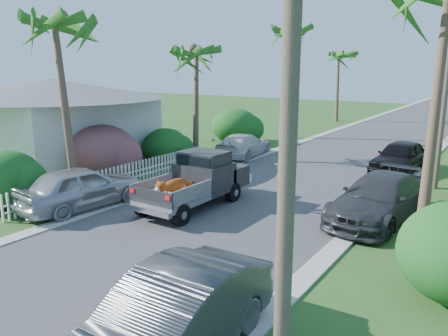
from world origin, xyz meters
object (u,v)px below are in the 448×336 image
Objects in this scene: pickup_truck at (200,179)px; palm_l_a at (58,19)px; utility_pole_b at (446,82)px; parked_car_rm at (379,199)px; utility_pole_a at (289,113)px; palm_l_b at (195,49)px; palm_l_c at (290,28)px; parked_car_rf at (400,157)px; parked_car_ln at (81,188)px; parked_car_lf at (243,145)px; palm_l_d at (340,54)px; parked_car_rn at (170,322)px; house_left at (52,125)px.

pickup_truck is 7.88m from palm_l_a.
utility_pole_b reaches higher than pickup_truck.
utility_pole_a is at bearing -77.73° from parked_car_rm.
utility_pole_b is (12.40, 1.00, -1.55)m from palm_l_b.
parked_car_rm is 19.42m from palm_l_c.
pickup_truck is at bearing -75.14° from palm_l_c.
palm_l_a is (-9.80, -12.26, 6.14)m from parked_car_rf.
utility_pole_b reaches higher than parked_car_ln.
parked_car_ln is at bearing 84.35° from parked_car_lf.
parked_car_rf is at bearing 62.22° from pickup_truck.
palm_l_d is (-0.30, 31.00, -0.49)m from palm_l_a.
palm_l_c reaches higher than utility_pole_a.
parked_car_rn is at bearing -56.21° from pickup_truck.
parked_car_ln is at bearing -79.24° from palm_l_b.
pickup_truck is 1.02× the size of parked_car_rn.
parked_car_ln is 32.01m from palm_l_d.
palm_l_c reaches higher than parked_car_rf.
parked_car_rn is 18.65m from parked_car_lf.
palm_l_c is at bearing 108.08° from parked_car_rn.
parked_car_rf is at bearing 26.45° from house_left.
utility_pole_b reaches higher than house_left.
pickup_truck is 1.09× the size of parked_car_lf.
parked_car_ln is 11.65m from parked_car_lf.
parked_car_rn is 0.61× the size of palm_l_a.
utility_pole_b reaches higher than palm_l_a.
parked_car_rf reaches higher than parked_car_lf.
palm_l_d reaches higher than pickup_truck.
pickup_truck is 29.52m from palm_l_d.
parked_car_ln is (-8.60, -12.73, 0.02)m from parked_car_rf.
parked_car_ln is at bearing -21.42° from palm_l_a.
palm_l_d reaches higher than palm_l_b.
palm_l_b is at bearing 122.47° from parked_car_rn.
palm_l_b is 0.82× the size of house_left.
pickup_truck is 0.57× the size of utility_pole_b.
palm_l_c reaches higher than house_left.
pickup_truck is 0.69× the size of palm_l_b.
palm_l_c is (-1.00, 7.82, 7.23)m from parked_car_lf.
palm_l_b is 0.96× the size of palm_l_d.
palm_l_a is (-1.20, 0.47, 6.12)m from parked_car_ln.
palm_l_a is at bearing -90.60° from palm_l_c.
parked_car_rn is 18.52m from palm_l_b.
palm_l_d is 38.02m from utility_pole_a.
utility_pole_a is (2.00, 0.37, 3.77)m from parked_car_rn.
house_left reaches higher than parked_car_rm.
palm_l_b is (-5.20, 6.60, 5.14)m from pickup_truck.
palm_l_b reaches higher than parked_car_rn.
pickup_truck reaches higher than parked_car_rm.
parked_car_ln reaches higher than parked_car_lf.
parked_car_rn is 1.08× the size of parked_car_rf.
parked_car_ln is at bearing -87.06° from palm_l_c.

